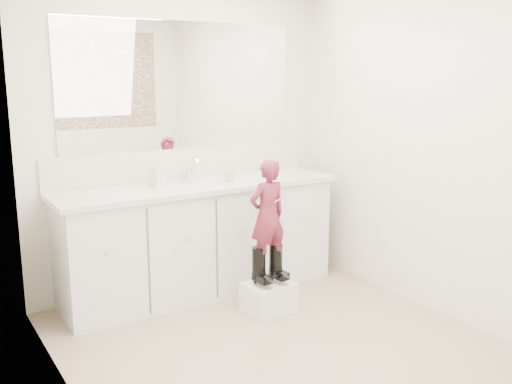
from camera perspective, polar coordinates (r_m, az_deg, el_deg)
floor at (r=3.78m, az=3.32°, el=-15.60°), size 3.00×3.00×0.00m
wall_back at (r=4.69m, az=-7.31°, el=5.10°), size 2.60×0.00×2.60m
wall_left at (r=2.85m, az=-18.13°, el=0.36°), size 0.00×3.00×3.00m
wall_right at (r=4.29m, az=17.81°, el=4.02°), size 0.00×3.00×3.00m
vanity_cabinet at (r=4.60m, az=-5.59°, el=-4.86°), size 2.20×0.55×0.85m
countertop at (r=4.48m, az=-5.62°, el=0.56°), size 2.28×0.58×0.04m
backsplash at (r=4.70m, az=-7.17°, el=2.84°), size 2.28×0.03×0.25m
mirror at (r=4.65m, az=-7.39°, el=10.48°), size 2.00×0.02×1.00m
faucet at (r=4.61m, az=-6.56°, el=1.74°), size 0.08×0.08×0.10m
cup at (r=4.55m, az=-2.69°, el=1.60°), size 0.11×0.11×0.09m
soap_bottle at (r=4.38m, az=-9.80°, el=1.85°), size 0.11×0.11×0.21m
step_stool at (r=4.29m, az=1.28°, el=-10.50°), size 0.36×0.30×0.22m
boot_left at (r=4.18m, az=0.28°, el=-7.42°), size 0.11×0.20×0.29m
boot_right at (r=4.26m, az=1.99°, el=-7.06°), size 0.11×0.20×0.29m
toddler at (r=4.11m, az=1.16°, el=-2.38°), size 0.31×0.21×0.82m
toothbrush at (r=4.06m, az=2.62°, el=-0.58°), size 0.14×0.02×0.06m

